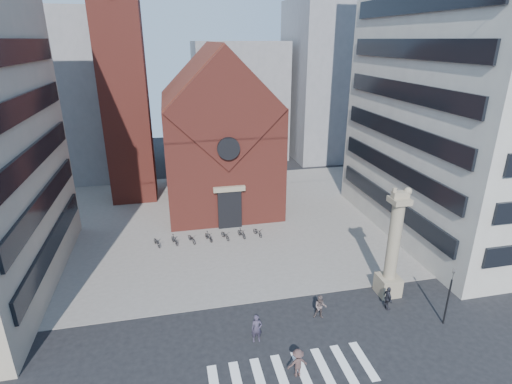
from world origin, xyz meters
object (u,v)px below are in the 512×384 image
(pedestrian_0, at_px, (257,329))
(pedestrian_1, at_px, (320,307))
(pedestrian_2, at_px, (388,298))
(scooter_0, at_px, (157,242))
(traffic_light, at_px, (449,295))
(lion_column, at_px, (392,254))

(pedestrian_0, bearing_deg, pedestrian_1, 18.38)
(pedestrian_2, relative_size, scooter_0, 1.16)
(pedestrian_0, relative_size, pedestrian_1, 1.09)
(scooter_0, bearing_deg, traffic_light, -59.08)
(pedestrian_0, bearing_deg, lion_column, 18.12)
(lion_column, relative_size, scooter_0, 5.52)
(traffic_light, distance_m, scooter_0, 24.81)
(traffic_light, height_order, pedestrian_1, traffic_light)
(lion_column, distance_m, pedestrian_0, 11.55)
(pedestrian_0, relative_size, scooter_0, 1.23)
(lion_column, xyz_separation_m, traffic_light, (1.99, -4.00, -1.17))
(lion_column, distance_m, pedestrian_2, 3.24)
(scooter_0, bearing_deg, lion_column, -53.87)
(pedestrian_1, bearing_deg, scooter_0, 149.60)
(lion_column, relative_size, traffic_light, 2.02)
(pedestrian_2, distance_m, scooter_0, 20.98)
(pedestrian_2, bearing_deg, pedestrian_0, 100.26)
(traffic_light, xyz_separation_m, pedestrian_2, (-3.00, 2.27, -1.38))
(traffic_light, xyz_separation_m, scooter_0, (-19.34, 15.43, -1.82))
(traffic_light, xyz_separation_m, pedestrian_1, (-8.08, 2.39, -1.40))
(pedestrian_1, distance_m, pedestrian_2, 5.08)
(scooter_0, bearing_deg, pedestrian_2, -59.34)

